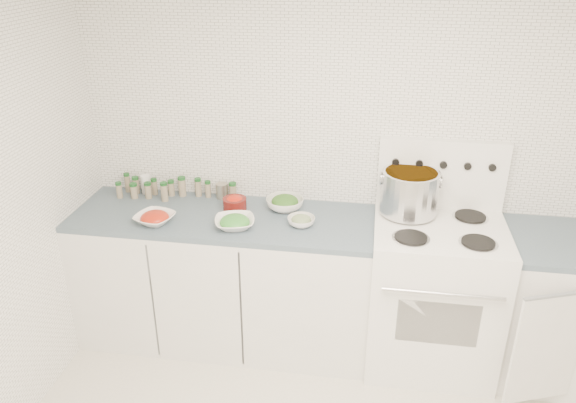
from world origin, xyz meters
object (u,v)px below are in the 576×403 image
at_px(stock_pot, 410,190).
at_px(bowl_tomato, 155,218).
at_px(stove, 433,290).
at_px(bowl_snowpea, 235,222).

bearing_deg(stock_pot, bowl_tomato, -168.82).
distance_m(stove, bowl_tomato, 1.74).
height_order(bowl_tomato, bowl_snowpea, bowl_snowpea).
bearing_deg(stock_pot, stove, -37.05).
xyz_separation_m(stove, bowl_tomato, (-1.68, -0.15, 0.44)).
xyz_separation_m(stove, stock_pot, (-0.19, 0.14, 0.59)).
relative_size(stove, bowl_snowpea, 4.77).
height_order(stove, bowl_tomato, stove).
relative_size(stock_pot, bowl_snowpea, 1.26).
relative_size(stove, stock_pot, 3.78).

